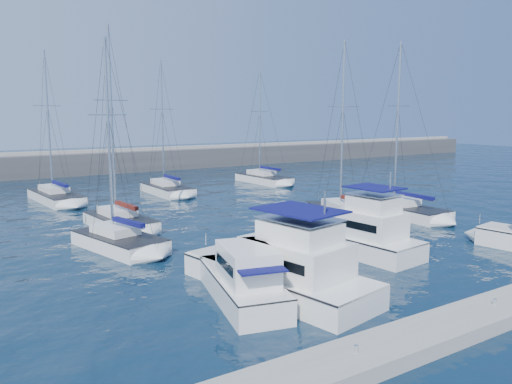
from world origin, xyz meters
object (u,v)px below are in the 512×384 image
motor_yacht_stbd_inner (362,236)px  sailboat_mid_b (120,221)px  sailboat_mid_a (119,241)px  sailboat_mid_e (401,210)px  motor_yacht_port_outer (244,282)px  motor_yacht_port_inner (284,270)px  sailboat_back_b (167,189)px  sailboat_back_c (263,179)px  sailboat_mid_d (345,215)px  sailboat_back_a (56,197)px

motor_yacht_stbd_inner → sailboat_mid_b: bearing=119.3°
sailboat_mid_a → sailboat_mid_e: 23.71m
motor_yacht_port_outer → motor_yacht_port_inner: (2.25, -0.05, 0.19)m
sailboat_back_b → sailboat_back_c: sailboat_back_b is taller
motor_yacht_stbd_inner → sailboat_mid_e: size_ratio=0.57×
sailboat_mid_d → sailboat_back_c: bearing=88.6°
sailboat_mid_b → motor_yacht_port_outer: bearing=-96.0°
motor_yacht_stbd_inner → sailboat_mid_b: 18.28m
motor_yacht_port_inner → sailboat_mid_d: sailboat_mid_d is taller
sailboat_mid_b → sailboat_back_c: sailboat_mid_b is taller
sailboat_mid_a → sailboat_back_a: size_ratio=0.91×
motor_yacht_port_outer → sailboat_mid_e: size_ratio=0.51×
motor_yacht_port_inner → sailboat_mid_e: size_ratio=0.73×
motor_yacht_stbd_inner → sailboat_mid_b: (-10.64, 14.85, -0.59)m
motor_yacht_stbd_inner → sailboat_mid_e: bearing=24.7°
motor_yacht_port_inner → sailboat_mid_b: (-2.47, 17.96, -0.59)m
sailboat_mid_b → sailboat_mid_e: size_ratio=1.04×
sailboat_back_c → sailboat_mid_e: bearing=-97.0°
motor_yacht_port_outer → sailboat_back_c: size_ratio=0.54×
motor_yacht_stbd_inner → sailboat_mid_a: size_ratio=0.63×
sailboat_mid_a → sailboat_mid_b: bearing=57.7°
motor_yacht_stbd_inner → sailboat_back_c: sailboat_back_c is taller
motor_yacht_port_outer → motor_yacht_stbd_inner: bearing=30.0°
motor_yacht_stbd_inner → sailboat_back_a: bearing=106.3°
motor_yacht_port_inner → sailboat_mid_e: bearing=16.1°
motor_yacht_stbd_inner → sailboat_mid_e: sailboat_mid_e is taller
motor_yacht_port_outer → sailboat_back_a: bearing=107.1°
sailboat_mid_e → sailboat_back_c: size_ratio=1.04×
sailboat_mid_e → sailboat_back_a: size_ratio=0.99×
sailboat_mid_a → sailboat_back_c: 32.80m
sailboat_mid_a → sailboat_mid_b: size_ratio=0.88×
motor_yacht_stbd_inner → sailboat_back_a: size_ratio=0.57×
sailboat_mid_b → sailboat_mid_e: sailboat_mid_b is taller
sailboat_mid_d → sailboat_back_a: sailboat_back_a is taller
sailboat_mid_d → sailboat_back_c: (6.93, 22.65, 0.00)m
sailboat_mid_a → sailboat_mid_b: 6.07m
motor_yacht_port_outer → motor_yacht_port_inner: bearing=12.4°
sailboat_back_a → sailboat_back_b: sailboat_back_a is taller
sailboat_mid_a → sailboat_mid_d: bearing=-19.0°
sailboat_mid_d → motor_yacht_port_outer: bearing=-130.6°
motor_yacht_port_inner → sailboat_back_c: sailboat_back_c is taller
sailboat_mid_d → sailboat_mid_e: (5.50, -0.96, 0.01)m
motor_yacht_port_inner → sailboat_back_a: sailboat_back_a is taller
sailboat_mid_b → sailboat_back_c: 27.82m
motor_yacht_port_inner → sailboat_back_a: bearing=86.6°
motor_yacht_port_outer → sailboat_mid_b: 17.92m
sailboat_mid_d → sailboat_back_a: size_ratio=0.98×
sailboat_mid_a → sailboat_mid_d: (18.09, -1.43, -0.01)m
motor_yacht_port_inner → sailboat_mid_b: 18.14m
sailboat_mid_e → sailboat_back_a: sailboat_back_a is taller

